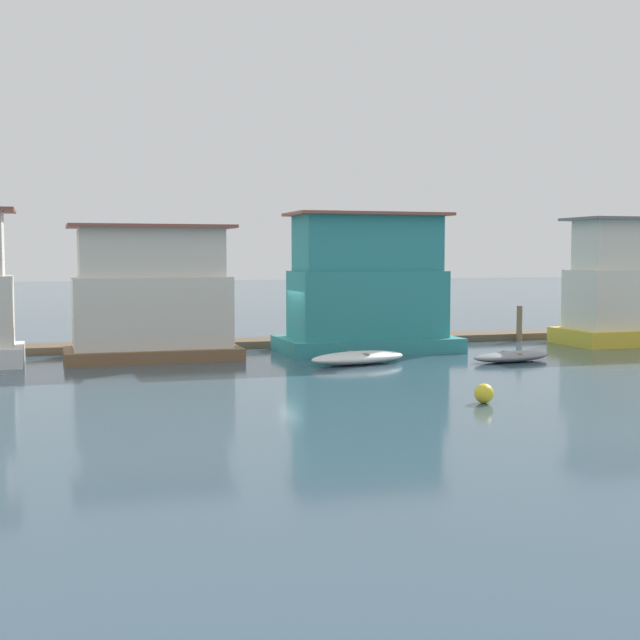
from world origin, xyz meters
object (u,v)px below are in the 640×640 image
mooring_post_near_left (573,323)px  mooring_post_near_right (207,328)px  houseboat_brown (151,298)px  houseboat_yellow (630,289)px  dinghy_grey (512,357)px  mooring_post_far_right (519,323)px  buoy_yellow (484,393)px  houseboat_teal (367,289)px  dinghy_white (358,358)px

mooring_post_near_left → mooring_post_near_right: bearing=180.0°
houseboat_brown → houseboat_yellow: houseboat_yellow is taller
mooring_post_near_right → dinghy_grey: bearing=-34.3°
mooring_post_far_right → buoy_yellow: mooring_post_far_right is taller
houseboat_teal → mooring_post_far_right: (8.13, 2.01, -1.74)m
mooring_post_far_right → mooring_post_near_right: 14.37m
houseboat_brown → dinghy_white: houseboat_brown is taller
dinghy_white → dinghy_grey: dinghy_white is taller
mooring_post_near_right → mooring_post_near_left: (17.20, 0.00, -0.17)m
dinghy_white → mooring_post_near_right: mooring_post_near_right is taller
mooring_post_far_right → mooring_post_near_left: (2.83, 0.00, -0.04)m
houseboat_brown → houseboat_teal: bearing=0.8°
houseboat_yellow → dinghy_grey: size_ratio=1.76×
houseboat_teal → dinghy_white: bearing=-114.3°
mooring_post_far_right → houseboat_yellow: bearing=-32.9°
houseboat_yellow → mooring_post_near_right: bearing=172.0°
mooring_post_near_left → dinghy_grey: bearing=-135.7°
dinghy_white → houseboat_brown: bearing=151.5°
mooring_post_near_right → mooring_post_near_left: mooring_post_near_right is taller
buoy_yellow → houseboat_yellow: bearing=42.3°
houseboat_teal → mooring_post_near_right: 6.75m
houseboat_brown → buoy_yellow: bearing=-60.2°
mooring_post_far_right → buoy_yellow: bearing=-122.6°
houseboat_brown → mooring_post_far_right: bearing=7.2°
houseboat_brown → houseboat_teal: (8.70, 0.13, 0.23)m
mooring_post_near_left → houseboat_yellow: bearing=-65.6°
dinghy_white → mooring_post_near_right: size_ratio=2.15×
houseboat_teal → houseboat_yellow: houseboat_teal is taller
houseboat_teal → mooring_post_far_right: size_ratio=4.42×
dinghy_white → mooring_post_near_left: size_ratio=2.64×
houseboat_teal → dinghy_white: size_ratio=1.76×
buoy_yellow → dinghy_grey: bearing=56.5°
houseboat_brown → buoy_yellow: 14.85m
dinghy_white → houseboat_yellow: bearing=13.5°
houseboat_teal → houseboat_yellow: size_ratio=1.16×
houseboat_yellow → mooring_post_near_right: 18.61m
houseboat_teal → mooring_post_near_right: size_ratio=3.78×
houseboat_yellow → dinghy_grey: bearing=-152.3°
dinghy_grey → dinghy_white: bearing=170.0°
houseboat_yellow → mooring_post_far_right: size_ratio=3.79×
dinghy_grey → mooring_post_near_right: size_ratio=1.85×
houseboat_yellow → dinghy_grey: houseboat_yellow is taller
houseboat_brown → mooring_post_near_right: 3.53m
houseboat_yellow → mooring_post_far_right: (-4.00, 2.58, -1.62)m
houseboat_teal → mooring_post_near_left: size_ratio=4.64×
dinghy_white → dinghy_grey: (5.65, -1.00, -0.04)m
houseboat_teal → dinghy_white: (-1.76, -3.90, -2.31)m
houseboat_brown → houseboat_teal: 8.70m
dinghy_white → buoy_yellow: (0.37, -8.99, 0.03)m
houseboat_yellow → mooring_post_far_right: houseboat_yellow is taller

